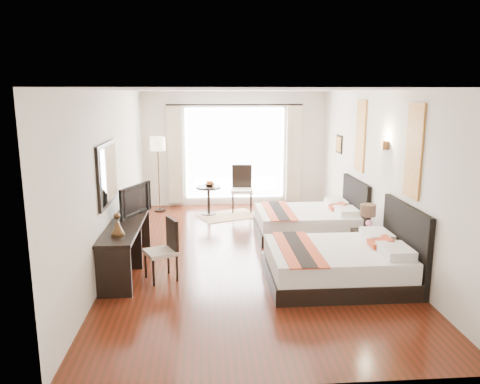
{
  "coord_description": "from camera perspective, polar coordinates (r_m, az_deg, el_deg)",
  "views": [
    {
      "loc": [
        -0.71,
        -7.72,
        2.75
      ],
      "look_at": [
        -0.13,
        0.15,
        1.08
      ],
      "focal_mm": 35.0,
      "sensor_mm": 36.0,
      "label": 1
    }
  ],
  "objects": [
    {
      "name": "floor",
      "position": [
        8.22,
        1.02,
        -7.63
      ],
      "size": [
        4.5,
        7.5,
        0.01
      ],
      "primitive_type": "cube",
      "color": "#3D190B",
      "rests_on": "ground"
    },
    {
      "name": "ceiling",
      "position": [
        7.75,
        1.1,
        12.24
      ],
      "size": [
        4.5,
        7.5,
        0.02
      ],
      "primitive_type": "cube",
      "color": "white",
      "rests_on": "wall_headboard"
    },
    {
      "name": "wall_headboard",
      "position": [
        8.37,
        16.55,
        2.17
      ],
      "size": [
        0.01,
        7.5,
        2.8
      ],
      "primitive_type": "cube",
      "color": "silver",
      "rests_on": "floor"
    },
    {
      "name": "wall_desk",
      "position": [
        7.98,
        -15.22,
        1.79
      ],
      "size": [
        0.01,
        7.5,
        2.8
      ],
      "primitive_type": "cube",
      "color": "silver",
      "rests_on": "floor"
    },
    {
      "name": "wall_window",
      "position": [
        11.56,
        -0.65,
        5.25
      ],
      "size": [
        4.5,
        0.01,
        2.8
      ],
      "primitive_type": "cube",
      "color": "silver",
      "rests_on": "floor"
    },
    {
      "name": "wall_entry",
      "position": [
        4.25,
        5.71,
        -6.63
      ],
      "size": [
        4.5,
        0.01,
        2.8
      ],
      "primitive_type": "cube",
      "color": "silver",
      "rests_on": "floor"
    },
    {
      "name": "window_glass",
      "position": [
        11.56,
        -0.64,
        4.75
      ],
      "size": [
        2.4,
        0.02,
        2.2
      ],
      "primitive_type": "cube",
      "color": "white",
      "rests_on": "wall_window"
    },
    {
      "name": "sheer_curtain",
      "position": [
        11.5,
        -0.62,
        4.71
      ],
      "size": [
        2.3,
        0.02,
        2.1
      ],
      "primitive_type": "cube",
      "color": "white",
      "rests_on": "wall_window"
    },
    {
      "name": "drape_left",
      "position": [
        11.46,
        -7.88,
        4.47
      ],
      "size": [
        0.35,
        0.14,
        2.35
      ],
      "primitive_type": "cube",
      "color": "#C0B594",
      "rests_on": "floor"
    },
    {
      "name": "drape_right",
      "position": [
        11.64,
        6.55,
        4.62
      ],
      "size": [
        0.35,
        0.14,
        2.35
      ],
      "primitive_type": "cube",
      "color": "#C0B594",
      "rests_on": "floor"
    },
    {
      "name": "art_panel_near",
      "position": [
        7.08,
        20.45,
        4.71
      ],
      "size": [
        0.03,
        0.5,
        1.35
      ],
      "primitive_type": "cube",
      "color": "#953515",
      "rests_on": "wall_headboard"
    },
    {
      "name": "art_panel_far",
      "position": [
        9.24,
        14.47,
        6.61
      ],
      "size": [
        0.03,
        0.5,
        1.35
      ],
      "primitive_type": "cube",
      "color": "#953515",
      "rests_on": "wall_headboard"
    },
    {
      "name": "wall_sconce",
      "position": [
        8.0,
        17.17,
        5.46
      ],
      "size": [
        0.1,
        0.14,
        0.14
      ],
      "primitive_type": "cube",
      "color": "#412B17",
      "rests_on": "wall_headboard"
    },
    {
      "name": "mirror_frame",
      "position": [
        7.42,
        -15.88,
        2.18
      ],
      "size": [
        0.04,
        1.25,
        0.95
      ],
      "primitive_type": "cube",
      "color": "black",
      "rests_on": "wall_desk"
    },
    {
      "name": "mirror_glass",
      "position": [
        7.41,
        -15.69,
        2.18
      ],
      "size": [
        0.01,
        1.12,
        0.82
      ],
      "primitive_type": "cube",
      "color": "white",
      "rests_on": "mirror_frame"
    },
    {
      "name": "bed_near",
      "position": [
        7.13,
        12.36,
        -8.43
      ],
      "size": [
        2.07,
        1.61,
        1.17
      ],
      "color": "black",
      "rests_on": "floor"
    },
    {
      "name": "bed_far",
      "position": [
        9.29,
        8.58,
        -3.55
      ],
      "size": [
        1.98,
        1.54,
        1.11
      ],
      "color": "black",
      "rests_on": "floor"
    },
    {
      "name": "nightstand",
      "position": [
        8.27,
        15.03,
        -6.2
      ],
      "size": [
        0.39,
        0.48,
        0.46
      ],
      "primitive_type": "cube",
      "color": "black",
      "rests_on": "floor"
    },
    {
      "name": "table_lamp",
      "position": [
        8.18,
        15.33,
        -2.37
      ],
      "size": [
        0.26,
        0.26,
        0.42
      ],
      "color": "black",
      "rests_on": "nightstand"
    },
    {
      "name": "vase",
      "position": [
        8.02,
        15.4,
        -4.28
      ],
      "size": [
        0.17,
        0.17,
        0.14
      ],
      "primitive_type": "imported",
      "rotation": [
        0.0,
        0.0,
        0.39
      ],
      "color": "black",
      "rests_on": "nightstand"
    },
    {
      "name": "console_desk",
      "position": [
        7.66,
        -13.68,
        -6.46
      ],
      "size": [
        0.5,
        2.2,
        0.76
      ],
      "primitive_type": "cube",
      "color": "black",
      "rests_on": "floor"
    },
    {
      "name": "television",
      "position": [
        8.01,
        -13.13,
        -0.91
      ],
      "size": [
        0.47,
        0.86,
        0.51
      ],
      "primitive_type": "imported",
      "rotation": [
        0.0,
        0.0,
        1.15
      ],
      "color": "black",
      "rests_on": "console_desk"
    },
    {
      "name": "bronze_figurine",
      "position": [
        6.92,
        -14.72,
        -3.98
      ],
      "size": [
        0.24,
        0.24,
        0.29
      ],
      "primitive_type": null,
      "rotation": [
        0.0,
        0.0,
        0.29
      ],
      "color": "#412B17",
      "rests_on": "console_desk"
    },
    {
      "name": "desk_chair",
      "position": [
        7.18,
        -9.45,
        -8.34
      ],
      "size": [
        0.57,
        0.57,
        0.92
      ],
      "rotation": [
        0.0,
        0.0,
        3.58
      ],
      "color": "beige",
      "rests_on": "floor"
    },
    {
      "name": "floor_lamp",
      "position": [
        11.04,
        -9.99,
        5.24
      ],
      "size": [
        0.35,
        0.35,
        1.76
      ],
      "color": "black",
      "rests_on": "floor"
    },
    {
      "name": "side_table",
      "position": [
        10.79,
        -3.84,
        -1.03
      ],
      "size": [
        0.57,
        0.57,
        0.66
      ],
      "primitive_type": "cylinder",
      "color": "black",
      "rests_on": "floor"
    },
    {
      "name": "fruit_bowl",
      "position": [
        10.75,
        -3.72,
        0.88
      ],
      "size": [
        0.29,
        0.29,
        0.06
      ],
      "primitive_type": "imported",
      "rotation": [
        0.0,
        0.0,
        -0.21
      ],
      "color": "#4B361A",
      "rests_on": "side_table"
    },
    {
      "name": "window_chair",
      "position": [
        11.08,
        0.23,
        -0.66
      ],
      "size": [
        0.54,
        0.54,
        1.09
      ],
      "rotation": [
        0.0,
        0.0,
        -1.64
      ],
      "color": "beige",
      "rests_on": "floor"
    },
    {
      "name": "jute_rug",
      "position": [
        10.72,
        -1.47,
        -2.89
      ],
      "size": [
        1.56,
        1.34,
        0.01
      ],
      "primitive_type": "cube",
      "rotation": [
        0.0,
        0.0,
        0.4
      ],
      "color": "tan",
      "rests_on": "floor"
    }
  ]
}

